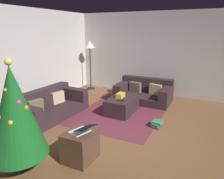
# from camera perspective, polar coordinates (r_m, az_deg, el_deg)

# --- Properties ---
(ground_plane) EXTENTS (6.40, 6.40, 0.00)m
(ground_plane) POSITION_cam_1_polar(r_m,az_deg,el_deg) (4.34, 5.62, -12.54)
(ground_plane) COLOR brown
(rear_partition) EXTENTS (6.40, 0.12, 2.60)m
(rear_partition) POSITION_cam_1_polar(r_m,az_deg,el_deg) (5.76, -24.85, 6.86)
(rear_partition) COLOR #BCB7B2
(rear_partition) RESTS_ON ground_plane
(corner_partition) EXTENTS (0.12, 6.40, 2.60)m
(corner_partition) POSITION_cam_1_polar(r_m,az_deg,el_deg) (6.89, 15.33, 9.02)
(corner_partition) COLOR #B5B0AB
(corner_partition) RESTS_ON ground_plane
(couch_left) EXTENTS (1.87, 0.97, 0.63)m
(couch_left) POSITION_cam_1_polar(r_m,az_deg,el_deg) (5.43, -16.67, -4.26)
(couch_left) COLOR #2D1E23
(couch_left) RESTS_ON ground_plane
(couch_right) EXTENTS (0.94, 1.57, 0.65)m
(couch_right) POSITION_cam_1_polar(r_m,az_deg,el_deg) (6.36, 8.70, -0.78)
(couch_right) COLOR #2D1E23
(couch_right) RESTS_ON ground_plane
(ottoman) EXTENTS (0.93, 0.60, 0.39)m
(ottoman) POSITION_cam_1_polar(r_m,az_deg,el_deg) (5.41, 2.67, -4.26)
(ottoman) COLOR #2D1E23
(ottoman) RESTS_ON ground_plane
(gift_box) EXTENTS (0.25, 0.16, 0.12)m
(gift_box) POSITION_cam_1_polar(r_m,az_deg,el_deg) (5.36, 2.30, -1.57)
(gift_box) COLOR gold
(gift_box) RESTS_ON ottoman
(tv_remote) EXTENTS (0.12, 0.16, 0.02)m
(tv_remote) POSITION_cam_1_polar(r_m,az_deg,el_deg) (5.14, 2.51, -2.92)
(tv_remote) COLOR black
(tv_remote) RESTS_ON ottoman
(christmas_tree) EXTENTS (0.84, 0.84, 1.70)m
(christmas_tree) POSITION_cam_1_polar(r_m,az_deg,el_deg) (3.29, -24.68, -5.56)
(christmas_tree) COLOR brown
(christmas_tree) RESTS_ON ground_plane
(side_table) EXTENTS (0.52, 0.44, 0.50)m
(side_table) POSITION_cam_1_polar(r_m,az_deg,el_deg) (3.57, -8.51, -14.77)
(side_table) COLOR #4C3323
(side_table) RESTS_ON ground_plane
(laptop) EXTENTS (0.40, 0.44, 0.17)m
(laptop) POSITION_cam_1_polar(r_m,az_deg,el_deg) (3.39, -8.10, -10.75)
(laptop) COLOR silver
(laptop) RESTS_ON side_table
(book_stack) EXTENTS (0.33, 0.25, 0.14)m
(book_stack) POSITION_cam_1_polar(r_m,az_deg,el_deg) (4.79, 12.05, -9.07)
(book_stack) COLOR #4C423D
(book_stack) RESTS_ON ground_plane
(corner_lamp) EXTENTS (0.36, 0.36, 1.69)m
(corner_lamp) POSITION_cam_1_polar(r_m,az_deg,el_deg) (7.41, -6.00, 11.00)
(corner_lamp) COLOR black
(corner_lamp) RESTS_ON ground_plane
(area_rug) EXTENTS (2.60, 2.00, 0.01)m
(area_rug) POSITION_cam_1_polar(r_m,az_deg,el_deg) (5.48, 2.65, -6.16)
(area_rug) COLOR maroon
(area_rug) RESTS_ON ground_plane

